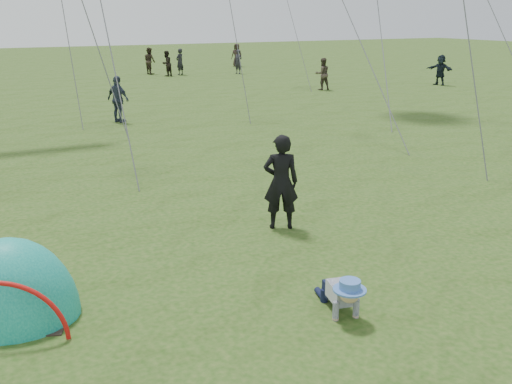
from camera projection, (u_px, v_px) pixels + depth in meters
name	position (u px, v px, depth m)	size (l,w,h in m)	color
ground	(298.00, 357.00, 6.62)	(140.00, 140.00, 0.00)	#1C420F
crawling_toddler	(342.00, 293.00, 7.51)	(0.55, 0.78, 0.60)	black
popup_tent	(15.00, 317.00, 7.50)	(1.70, 1.40, 2.20)	#077D76
standing_adult	(281.00, 182.00, 10.39)	(0.65, 0.42, 1.77)	black
crowd_person_0	(180.00, 62.00, 37.21)	(0.61, 0.40, 1.68)	black
crowd_person_1	(150.00, 61.00, 37.63)	(0.84, 0.65, 1.72)	#30271D
crowd_person_6	(238.00, 62.00, 37.89)	(0.58, 0.38, 1.58)	#24232B
crowd_person_7	(166.00, 64.00, 36.43)	(0.77, 0.60, 1.59)	black
crowd_person_8	(118.00, 99.00, 20.78)	(0.99, 0.41, 1.69)	#2B3446
crowd_person_10	(237.00, 55.00, 43.28)	(0.83, 0.54, 1.70)	black
crowd_person_11	(440.00, 70.00, 31.85)	(1.55, 0.49, 1.67)	black
crowd_person_13	(322.00, 74.00, 29.78)	(0.80, 0.62, 1.65)	#41372D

